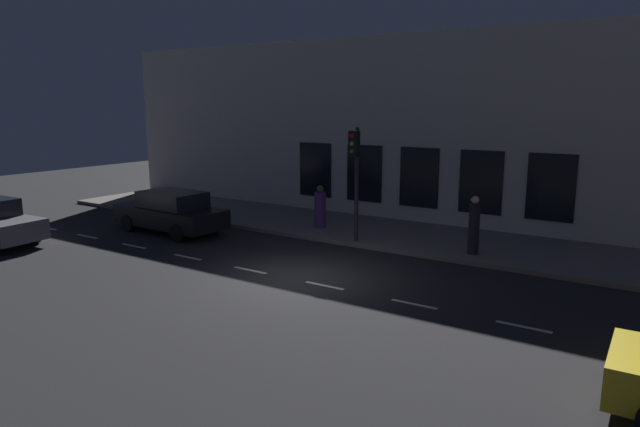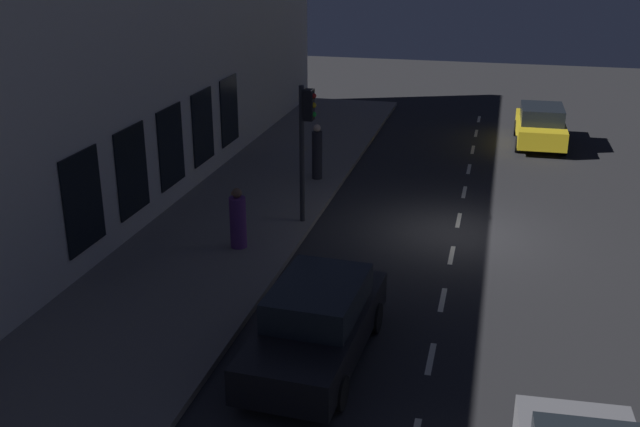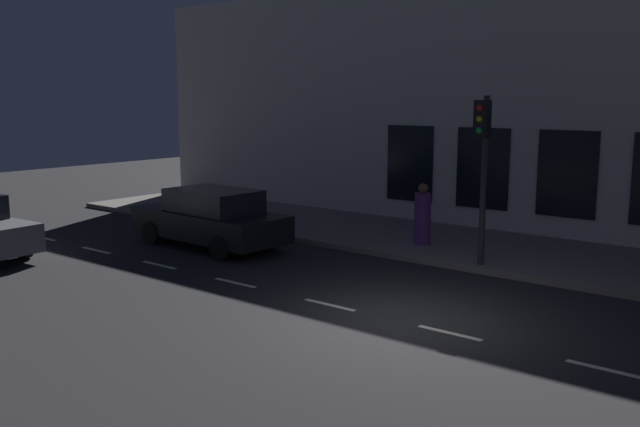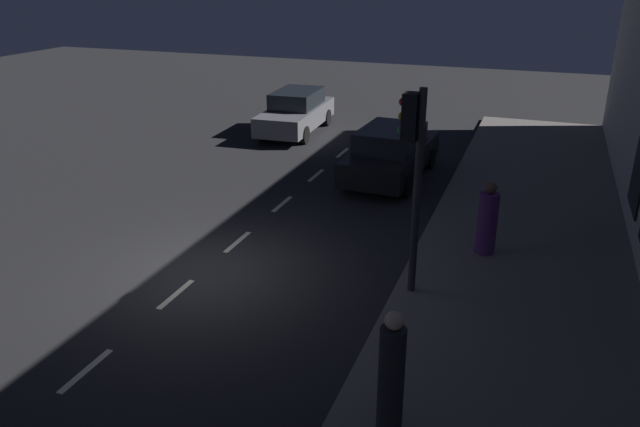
# 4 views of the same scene
# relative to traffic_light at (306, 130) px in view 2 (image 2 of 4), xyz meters

# --- Properties ---
(ground_plane) EXTENTS (60.00, 60.00, 0.00)m
(ground_plane) POSITION_rel_traffic_light_xyz_m (-4.21, -0.49, -2.81)
(ground_plane) COLOR #232326
(sidewalk) EXTENTS (4.50, 32.00, 0.15)m
(sidewalk) POSITION_rel_traffic_light_xyz_m (2.04, -0.49, -2.73)
(sidewalk) COLOR slate
(sidewalk) RESTS_ON ground
(building_facade) EXTENTS (0.65, 32.00, 7.52)m
(building_facade) POSITION_rel_traffic_light_xyz_m (4.59, -0.49, 0.94)
(building_facade) COLOR beige
(building_facade) RESTS_ON ground
(lane_centre_line) EXTENTS (0.12, 27.20, 0.01)m
(lane_centre_line) POSITION_rel_traffic_light_xyz_m (-4.21, -1.49, -2.81)
(lane_centre_line) COLOR beige
(lane_centre_line) RESTS_ON ground
(traffic_light) EXTENTS (0.49, 0.32, 3.89)m
(traffic_light) POSITION_rel_traffic_light_xyz_m (0.00, 0.00, 0.00)
(traffic_light) COLOR #2D2D30
(traffic_light) RESTS_ON sidewalk
(parked_car_1) EXTENTS (2.10, 4.66, 1.58)m
(parked_car_1) POSITION_rel_traffic_light_xyz_m (-2.02, 6.84, -2.02)
(parked_car_1) COLOR black
(parked_car_1) RESTS_ON ground
(parked_car_2) EXTENTS (1.95, 4.17, 1.58)m
(parked_car_2) POSITION_rel_traffic_light_xyz_m (-6.70, -10.60, -2.02)
(parked_car_2) COLOR gold
(parked_car_2) RESTS_ON ground
(pedestrian_0) EXTENTS (0.35, 0.35, 1.84)m
(pedestrian_0) POSITION_rel_traffic_light_xyz_m (0.66, -3.93, -1.79)
(pedestrian_0) COLOR #232328
(pedestrian_0) RESTS_ON sidewalk
(pedestrian_1) EXTENTS (0.60, 0.60, 1.62)m
(pedestrian_1) POSITION_rel_traffic_light_xyz_m (1.24, 2.22, -1.93)
(pedestrian_1) COLOR #5B2D70
(pedestrian_1) RESTS_ON sidewalk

